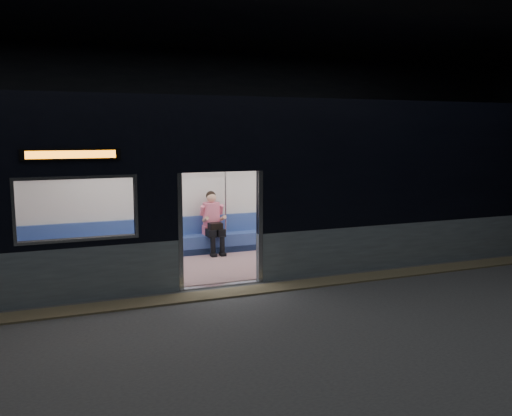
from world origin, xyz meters
TOP-DOWN VIEW (x-y plane):
  - station_floor at (0.00, 0.00)m, footprint 24.00×14.00m
  - station_envelope at (0.00, 0.00)m, footprint 24.00×14.00m
  - tactile_strip at (0.00, 0.55)m, footprint 22.80×0.50m
  - metro_car at (-0.00, 2.54)m, footprint 18.00×3.04m
  - passenger at (0.61, 3.55)m, footprint 0.44×0.72m
  - handbag at (0.60, 3.32)m, footprint 0.34×0.31m
  - transit_map at (3.84, 3.85)m, footprint 1.08×0.03m

SIDE VIEW (x-z plane):
  - station_floor at x=0.00m, z-range -0.01..0.00m
  - tactile_strip at x=0.00m, z-range 0.00..0.03m
  - handbag at x=0.60m, z-range 0.61..0.75m
  - passenger at x=0.61m, z-range 0.11..1.50m
  - transit_map at x=3.84m, z-range 1.15..1.85m
  - metro_car at x=0.00m, z-range 0.17..3.52m
  - station_envelope at x=0.00m, z-range 1.16..6.16m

